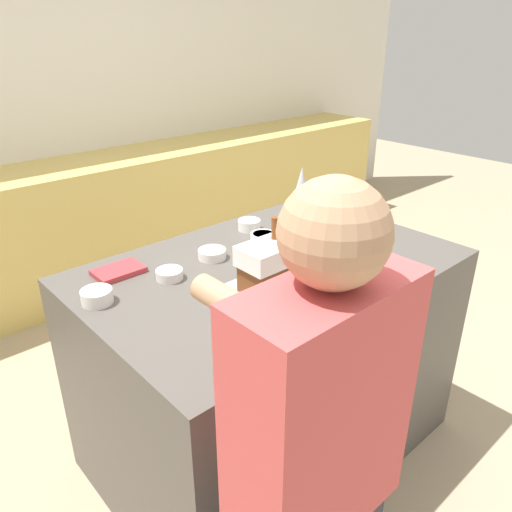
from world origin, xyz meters
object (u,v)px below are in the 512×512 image
at_px(gingerbread_house, 268,266).
at_px(decorative_tree, 301,201).
at_px(candy_bowl_behind_tray, 263,237).
at_px(mug, 362,219).
at_px(baking_tray, 268,291).
at_px(candy_bowl_beside_tree, 97,296).
at_px(candy_bowl_near_tray_right, 249,224).
at_px(candy_bowl_near_tray_left, 212,253).
at_px(candy_bowl_front_corner, 169,274).
at_px(cookbook, 119,271).
at_px(person, 314,495).

xyz_separation_m(gingerbread_house, decorative_tree, (0.48, 0.30, 0.05)).
bearing_deg(candy_bowl_behind_tray, mug, -21.84).
distance_m(baking_tray, candy_bowl_beside_tree, 0.58).
bearing_deg(candy_bowl_near_tray_right, candy_bowl_near_tray_left, -157.19).
bearing_deg(baking_tray, candy_bowl_near_tray_left, 86.15).
distance_m(candy_bowl_front_corner, candy_bowl_beside_tree, 0.28).
bearing_deg(candy_bowl_front_corner, candy_bowl_behind_tray, 2.36).
xyz_separation_m(candy_bowl_behind_tray, mug, (0.45, -0.18, 0.02)).
height_order(candy_bowl_front_corner, mug, mug).
relative_size(decorative_tree, mug, 3.45).
relative_size(gingerbread_house, candy_bowl_front_corner, 2.54).
relative_size(candy_bowl_behind_tray, candy_bowl_near_tray_left, 0.99).
bearing_deg(cookbook, candy_bowl_near_tray_left, -20.55).
bearing_deg(candy_bowl_behind_tray, decorative_tree, -8.99).
height_order(candy_bowl_near_tray_left, cookbook, candy_bowl_near_tray_left).
bearing_deg(candy_bowl_behind_tray, cookbook, 166.48).
height_order(decorative_tree, candy_bowl_near_tray_right, decorative_tree).
height_order(mug, person, person).
relative_size(candy_bowl_front_corner, candy_bowl_beside_tree, 0.94).
height_order(baking_tray, person, person).
height_order(gingerbread_house, cookbook, gingerbread_house).
bearing_deg(cookbook, mug, -17.16).
xyz_separation_m(decorative_tree, person, (-0.90, -0.91, -0.27)).
bearing_deg(mug, candy_bowl_near_tray_right, 140.69).
xyz_separation_m(candy_bowl_beside_tree, mug, (1.21, -0.17, 0.02)).
bearing_deg(candy_bowl_front_corner, cookbook, 125.57).
relative_size(gingerbread_house, candy_bowl_behind_tray, 2.27).
bearing_deg(mug, candy_bowl_beside_tree, 171.80).
bearing_deg(mug, candy_bowl_near_tray_left, 164.53).
bearing_deg(decorative_tree, mug, -30.34).
bearing_deg(candy_bowl_near_tray_right, mug, -39.31).
height_order(baking_tray, decorative_tree, decorative_tree).
relative_size(candy_bowl_beside_tree, mug, 1.21).
xyz_separation_m(gingerbread_house, candy_bowl_front_corner, (-0.20, 0.31, -0.08)).
height_order(cookbook, person, person).
distance_m(candy_bowl_near_tray_right, candy_bowl_near_tray_left, 0.34).
distance_m(candy_bowl_behind_tray, person, 1.18).
bearing_deg(baking_tray, candy_bowl_behind_tray, 49.47).
relative_size(candy_bowl_near_tray_right, mug, 1.16).
bearing_deg(mug, decorative_tree, 149.66).
height_order(candy_bowl_behind_tray, candy_bowl_near_tray_left, candy_bowl_behind_tray).
bearing_deg(candy_bowl_front_corner, gingerbread_house, -57.27).
xyz_separation_m(candy_bowl_near_tray_left, mug, (0.71, -0.20, 0.02)).
xyz_separation_m(candy_bowl_near_tray_right, candy_bowl_beside_tree, (-0.81, -0.15, 0.00)).
height_order(candy_bowl_near_tray_left, mug, mug).
relative_size(candy_bowl_beside_tree, candy_bowl_near_tray_left, 0.94).
relative_size(gingerbread_house, candy_bowl_near_tray_right, 2.49).
bearing_deg(candy_bowl_behind_tray, baking_tray, -130.53).
distance_m(decorative_tree, candy_bowl_near_tray_left, 0.48).
bearing_deg(candy_bowl_behind_tray, person, -127.01).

